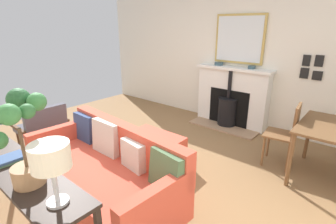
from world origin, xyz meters
name	(u,v)px	position (x,y,z in m)	size (l,w,h in m)	color
ground_plane	(134,166)	(0.00, 0.00, 0.00)	(5.07, 6.31, 0.01)	olive
wall_left	(226,55)	(-2.53, 0.00, 1.33)	(0.12, 6.31, 2.66)	silver
fireplace	(231,100)	(-2.31, 0.30, 0.51)	(0.63, 1.47, 1.14)	#9E7A5B
mirror_over_mantel	(239,39)	(-2.44, 0.30, 1.64)	(0.04, 0.95, 0.88)	tan
mantel_bowl_near	(219,64)	(-2.35, -0.04, 1.17)	(0.17, 0.17, 0.06)	#334C56
mantel_bowl_far	(252,67)	(-2.35, 0.63, 1.17)	(0.13, 0.13, 0.05)	#334C56
sofa	(105,171)	(0.69, 0.29, 0.36)	(1.01, 2.02, 0.83)	#B2B2B7
ottoman	(151,148)	(-0.20, 0.15, 0.25)	(0.65, 0.81, 0.41)	#B2B2B7
armchair_accent	(43,125)	(0.61, -1.33, 0.46)	(0.69, 0.60, 0.79)	#4C3321
console_table	(19,177)	(1.51, 0.29, 0.70)	(0.36, 1.80, 0.80)	black
table_lamp_far_end	(51,159)	(1.51, 0.96, 1.12)	(0.24, 0.24, 0.42)	#B2B2B7
potted_plant	(21,133)	(1.52, 0.58, 1.19)	(0.42, 0.42, 0.67)	#99704C
book_stack	(8,160)	(1.52, 0.14, 0.82)	(0.26, 0.19, 0.04)	#4C7056
dining_chair_near_fireplace	(288,131)	(-1.35, 1.61, 0.54)	(0.44, 0.44, 0.91)	brown
photo_gallery_row	(312,68)	(-2.46, 1.56, 1.25)	(0.02, 0.32, 0.39)	black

